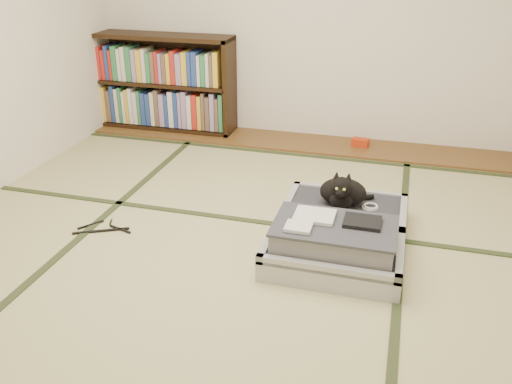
# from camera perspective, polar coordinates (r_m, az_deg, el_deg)

# --- Properties ---
(floor) EXTENTS (4.50, 4.50, 0.00)m
(floor) POSITION_cam_1_polar(r_m,az_deg,el_deg) (3.37, -2.44, -6.21)
(floor) COLOR tan
(floor) RESTS_ON ground
(wood_strip) EXTENTS (4.00, 0.50, 0.02)m
(wood_strip) POSITION_cam_1_polar(r_m,az_deg,el_deg) (5.12, 4.47, 5.24)
(wood_strip) COLOR brown
(wood_strip) RESTS_ON ground
(red_item) EXTENTS (0.16, 0.11, 0.07)m
(red_item) POSITION_cam_1_polar(r_m,az_deg,el_deg) (5.06, 10.92, 5.15)
(red_item) COLOR #B02B0E
(red_item) RESTS_ON wood_strip
(room_shell) EXTENTS (4.50, 4.50, 4.50)m
(room_shell) POSITION_cam_1_polar(r_m,az_deg,el_deg) (2.89, -3.00, 19.36)
(room_shell) COLOR white
(room_shell) RESTS_ON ground
(tatami_borders) EXTENTS (4.00, 4.50, 0.01)m
(tatami_borders) POSITION_cam_1_polar(r_m,az_deg,el_deg) (3.78, -0.14, -2.39)
(tatami_borders) COLOR #2D381E
(tatami_borders) RESTS_ON ground
(bookcase) EXTENTS (1.42, 0.32, 0.92)m
(bookcase) POSITION_cam_1_polar(r_m,az_deg,el_deg) (5.47, -9.77, 11.10)
(bookcase) COLOR black
(bookcase) RESTS_ON wood_strip
(suitcase) EXTENTS (0.79, 1.05, 0.31)m
(suitcase) POSITION_cam_1_polar(r_m,az_deg,el_deg) (3.37, 8.64, -4.38)
(suitcase) COLOR #AAAAAF
(suitcase) RESTS_ON floor
(cat) EXTENTS (0.35, 0.35, 0.28)m
(cat) POSITION_cam_1_polar(r_m,az_deg,el_deg) (3.56, 9.12, -0.04)
(cat) COLOR black
(cat) RESTS_ON suitcase
(cable_coil) EXTENTS (0.11, 0.11, 0.03)m
(cable_coil) POSITION_cam_1_polar(r_m,az_deg,el_deg) (3.61, 11.93, -1.52)
(cable_coil) COLOR white
(cable_coil) RESTS_ON suitcase
(hanger) EXTENTS (0.37, 0.25, 0.01)m
(hanger) POSITION_cam_1_polar(r_m,az_deg,el_deg) (3.73, -15.78, -3.74)
(hanger) COLOR black
(hanger) RESTS_ON floor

